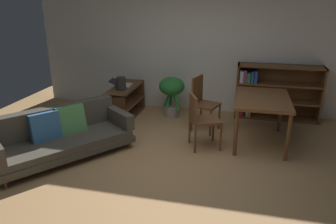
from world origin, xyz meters
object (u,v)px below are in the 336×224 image
desk_speaker (121,84)px  dining_table (262,103)px  dining_chair_far (202,101)px  potted_floor_plant (172,91)px  fabric_couch (61,135)px  dining_chair_near (201,118)px  media_console (125,102)px  bookshelf (272,92)px  open_laptop (122,84)px

desk_speaker → dining_table: bearing=-8.9°
dining_chair_far → potted_floor_plant: bearing=141.7°
fabric_couch → dining_chair_near: (1.99, 0.74, 0.17)m
dining_chair_far → fabric_couch: bearing=-142.2°
potted_floor_plant → dining_chair_far: (0.67, -0.53, 0.02)m
media_console → desk_speaker: bearing=-86.2°
media_console → bookshelf: (2.79, 0.64, 0.22)m
open_laptop → dining_chair_near: (1.72, -1.10, -0.16)m
desk_speaker → dining_chair_far: bearing=-1.8°
dining_chair_near → potted_floor_plant: bearing=120.4°
fabric_couch → dining_chair_far: 2.43m
open_laptop → dining_table: 2.72m
dining_chair_near → dining_chair_far: size_ratio=0.90×
fabric_couch → desk_speaker: bearing=76.1°
dining_table → dining_chair_far: bearing=160.8°
dining_chair_far → open_laptop: bearing=168.0°
media_console → dining_chair_far: bearing=-9.9°
fabric_couch → potted_floor_plant: bearing=58.4°
bookshelf → media_console: bearing=-167.1°
dining_chair_far → bookshelf: (1.23, 0.91, -0.01)m
desk_speaker → potted_floor_plant: size_ratio=0.30×
fabric_couch → open_laptop: size_ratio=4.68×
fabric_couch → bookshelf: bearing=37.2°
desk_speaker → dining_table: desk_speaker is taller
open_laptop → desk_speaker: bearing=-71.0°
fabric_couch → dining_chair_far: bearing=37.8°
open_laptop → dining_chair_near: 2.04m
dining_chair_near → dining_table: bearing=23.8°
bookshelf → potted_floor_plant: bearing=-168.8°
potted_floor_plant → dining_table: bearing=-27.8°
bookshelf → desk_speaker: bearing=-162.7°
fabric_couch → open_laptop: open_laptop is taller
fabric_couch → media_console: size_ratio=1.73×
desk_speaker → bookshelf: bookshelf is taller
desk_speaker → dining_table: (2.53, -0.39, -0.05)m
desk_speaker → bookshelf: (2.77, 0.86, -0.21)m
open_laptop → dining_chair_far: (1.64, -0.35, -0.11)m
potted_floor_plant → dining_chair_far: size_ratio=0.82×
media_console → potted_floor_plant: potted_floor_plant is taller
desk_speaker → potted_floor_plant: (0.86, 0.48, -0.22)m
dining_table → dining_chair_far: dining_chair_far is taller
dining_table → bookshelf: bookshelf is taller
media_console → open_laptop: size_ratio=2.71×
open_laptop → bookshelf: bookshelf is taller
bookshelf → dining_chair_near: bearing=-124.9°
potted_floor_plant → dining_chair_far: dining_chair_far is taller
potted_floor_plant → open_laptop: bearing=-169.3°
desk_speaker → fabric_couch: bearing=-103.9°
media_console → bookshelf: bookshelf is taller
open_laptop → dining_chair_far: bearing=-12.0°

